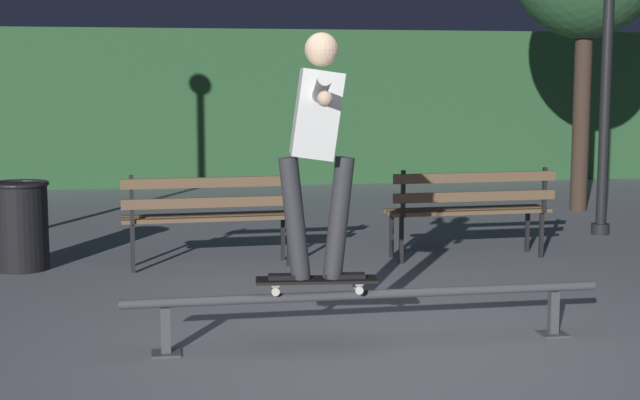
{
  "coord_description": "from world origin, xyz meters",
  "views": [
    {
      "loc": [
        -1.35,
        -5.59,
        1.72
      ],
      "look_at": [
        -0.16,
        1.07,
        0.85
      ],
      "focal_mm": 53.19,
      "sensor_mm": 36.0,
      "label": 1
    }
  ],
  "objects_px": {
    "trash_can": "(21,224)",
    "lamp_post_right": "(609,7)",
    "skateboarder": "(317,135)",
    "skateboard": "(317,281)",
    "park_bench_left_center": "(470,204)",
    "grind_rail": "(367,301)",
    "park_bench_leftmost": "(211,210)"
  },
  "relations": [
    {
      "from": "grind_rail",
      "to": "skateboarder",
      "type": "bearing_deg",
      "value": -179.95
    },
    {
      "from": "skateboard",
      "to": "grind_rail",
      "type": "bearing_deg",
      "value": 0.0
    },
    {
      "from": "trash_can",
      "to": "park_bench_leftmost",
      "type": "bearing_deg",
      "value": -7.79
    },
    {
      "from": "grind_rail",
      "to": "park_bench_leftmost",
      "type": "xyz_separation_m",
      "value": [
        -0.83,
        2.69,
        0.25
      ]
    },
    {
      "from": "skateboarder",
      "to": "park_bench_left_center",
      "type": "distance_m",
      "value": 3.43
    },
    {
      "from": "skateboarder",
      "to": "park_bench_leftmost",
      "type": "bearing_deg",
      "value": 100.64
    },
    {
      "from": "skateboarder",
      "to": "lamp_post_right",
      "type": "height_order",
      "value": "lamp_post_right"
    },
    {
      "from": "park_bench_leftmost",
      "to": "park_bench_left_center",
      "type": "height_order",
      "value": "same"
    },
    {
      "from": "park_bench_left_center",
      "to": "trash_can",
      "type": "bearing_deg",
      "value": 176.81
    },
    {
      "from": "lamp_post_right",
      "to": "skateboarder",
      "type": "bearing_deg",
      "value": -135.33
    },
    {
      "from": "park_bench_leftmost",
      "to": "lamp_post_right",
      "type": "xyz_separation_m",
      "value": [
        4.37,
        1.13,
        1.94
      ]
    },
    {
      "from": "lamp_post_right",
      "to": "trash_can",
      "type": "xyz_separation_m",
      "value": [
        -6.07,
        -0.9,
        -2.07
      ]
    },
    {
      "from": "skateboard",
      "to": "park_bench_left_center",
      "type": "height_order",
      "value": "park_bench_left_center"
    },
    {
      "from": "skateboarder",
      "to": "lamp_post_right",
      "type": "bearing_deg",
      "value": 44.67
    },
    {
      "from": "skateboard",
      "to": "trash_can",
      "type": "distance_m",
      "value": 3.66
    },
    {
      "from": "skateboard",
      "to": "skateboarder",
      "type": "xyz_separation_m",
      "value": [
        0.0,
        -0.0,
        0.94
      ]
    },
    {
      "from": "grind_rail",
      "to": "lamp_post_right",
      "type": "xyz_separation_m",
      "value": [
        3.54,
        3.82,
        2.2
      ]
    },
    {
      "from": "skateboarder",
      "to": "park_bench_leftmost",
      "type": "distance_m",
      "value": 2.86
    },
    {
      "from": "lamp_post_right",
      "to": "grind_rail",
      "type": "bearing_deg",
      "value": -132.81
    },
    {
      "from": "grind_rail",
      "to": "trash_can",
      "type": "bearing_deg",
      "value": 130.81
    },
    {
      "from": "park_bench_left_center",
      "to": "skateboarder",
      "type": "bearing_deg",
      "value": -125.96
    },
    {
      "from": "skateboard",
      "to": "skateboarder",
      "type": "bearing_deg",
      "value": -5.9
    },
    {
      "from": "grind_rail",
      "to": "trash_can",
      "type": "relative_size",
      "value": 3.93
    },
    {
      "from": "skateboarder",
      "to": "trash_can",
      "type": "height_order",
      "value": "skateboarder"
    },
    {
      "from": "trash_can",
      "to": "lamp_post_right",
      "type": "bearing_deg",
      "value": 8.42
    },
    {
      "from": "park_bench_left_center",
      "to": "grind_rail",
      "type": "bearing_deg",
      "value": -121.15
    },
    {
      "from": "park_bench_leftmost",
      "to": "skateboarder",
      "type": "bearing_deg",
      "value": -79.36
    },
    {
      "from": "grind_rail",
      "to": "park_bench_leftmost",
      "type": "distance_m",
      "value": 2.83
    },
    {
      "from": "skateboard",
      "to": "skateboarder",
      "type": "distance_m",
      "value": 0.94
    },
    {
      "from": "park_bench_left_center",
      "to": "park_bench_leftmost",
      "type": "bearing_deg",
      "value": 180.0
    },
    {
      "from": "grind_rail",
      "to": "skateboarder",
      "type": "xyz_separation_m",
      "value": [
        -0.33,
        -0.0,
        1.08
      ]
    },
    {
      "from": "skateboard",
      "to": "park_bench_left_center",
      "type": "bearing_deg",
      "value": 53.99
    }
  ]
}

